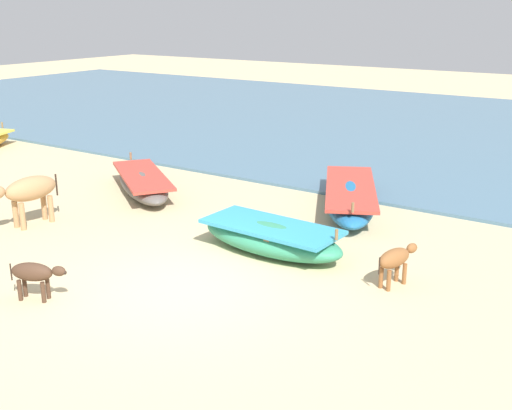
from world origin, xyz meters
TOP-DOWN VIEW (x-y plane):
  - ground at (0.00, 0.00)m, footprint 80.00×80.00m
  - sea_water at (0.00, 16.16)m, footprint 60.00×20.00m
  - fishing_boat_3 at (-4.46, 3.77)m, footprint 3.54×2.97m
  - fishing_boat_5 at (0.40, 2.14)m, footprint 3.08×1.31m
  - fishing_boat_6 at (0.46, 5.48)m, footprint 2.93×4.35m
  - cow_adult_tan at (-4.76, 0.64)m, footprint 0.58×1.65m
  - calf_near_dark at (-1.67, -1.65)m, footprint 0.94×0.55m
  - calf_far_brown at (2.91, 2.04)m, footprint 0.48×1.00m

SIDE VIEW (x-z plane):
  - ground at x=0.00m, z-range 0.00..0.00m
  - sea_water at x=0.00m, z-range 0.00..0.08m
  - fishing_boat_3 at x=-4.46m, z-range -0.08..0.62m
  - fishing_boat_6 at x=0.46m, z-range -0.08..0.68m
  - fishing_boat_5 at x=0.40m, z-range -0.08..0.69m
  - calf_near_dark at x=-1.67m, z-range 0.14..0.77m
  - calf_far_brown at x=2.91m, z-range 0.14..0.81m
  - cow_adult_tan at x=-4.76m, z-range 0.23..1.30m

